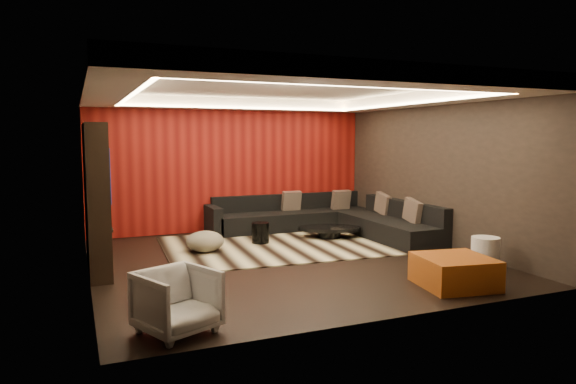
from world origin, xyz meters
name	(u,v)px	position (x,y,z in m)	size (l,w,h in m)	color
floor	(285,260)	(0.00, 0.00, -0.01)	(6.00, 6.00, 0.02)	black
ceiling	(285,86)	(0.00, 0.00, 2.81)	(6.00, 6.00, 0.02)	silver
wall_back	(232,166)	(0.00, 3.01, 1.40)	(6.00, 0.02, 2.80)	black
wall_left	(85,181)	(-3.01, 0.00, 1.40)	(0.02, 6.00, 2.80)	black
wall_right	(436,170)	(3.01, 0.00, 1.40)	(0.02, 6.00, 2.80)	black
red_feature_wall	(232,166)	(0.00, 2.97, 1.40)	(5.98, 0.05, 2.78)	#6B0C0A
soffit_back	(235,104)	(0.00, 2.70, 2.69)	(6.00, 0.60, 0.22)	silver
soffit_front	(378,74)	(0.00, -2.70, 2.69)	(6.00, 0.60, 0.22)	silver
soffit_left	(105,87)	(-2.70, 0.00, 2.69)	(0.60, 4.80, 0.22)	silver
soffit_right	(425,99)	(2.70, 0.00, 2.69)	(0.60, 4.80, 0.22)	silver
cove_back	(240,108)	(0.00, 2.36, 2.60)	(4.80, 0.08, 0.04)	#FFD899
cove_front	(362,85)	(0.00, -2.36, 2.60)	(4.80, 0.08, 0.04)	#FFD899
cove_left	(131,95)	(-2.36, 0.00, 2.60)	(0.08, 4.80, 0.04)	#FFD899
cove_right	(409,103)	(2.36, 0.00, 2.60)	(0.08, 4.80, 0.04)	#FFD899
tv_surround	(96,197)	(-2.85, 0.60, 1.10)	(0.30, 2.00, 2.20)	black
tv_screen	(106,174)	(-2.69, 0.60, 1.45)	(0.04, 1.30, 0.80)	black
tv_shelf	(108,223)	(-2.69, 0.60, 0.70)	(0.04, 1.60, 0.04)	black
rug	(274,245)	(0.23, 1.10, 0.01)	(4.00, 3.00, 0.02)	beige
coffee_table	(329,232)	(1.51, 1.35, 0.13)	(1.26, 1.26, 0.21)	black
drum_stool	(260,233)	(0.06, 1.37, 0.21)	(0.33, 0.33, 0.39)	black
striped_pouf	(205,241)	(-1.08, 1.04, 0.20)	(0.65, 0.65, 0.36)	beige
white_side_table	(485,254)	(2.50, -1.81, 0.26)	(0.41, 0.41, 0.51)	white
orange_ottoman	(455,272)	(1.53, -2.27, 0.20)	(0.91, 0.91, 0.41)	#8F4912
armchair	(177,301)	(-2.22, -2.50, 0.33)	(0.70, 0.72, 0.66)	silver
sectional_sofa	(328,221)	(1.73, 1.86, 0.26)	(3.65, 3.50, 0.75)	black
throw_pillows	(355,203)	(2.28, 1.70, 0.62)	(1.83, 2.69, 0.50)	tan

